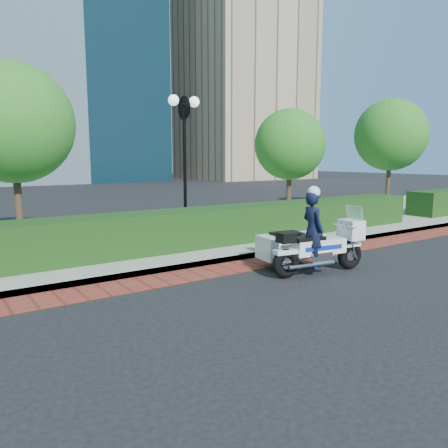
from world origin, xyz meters
TOP-DOWN VIEW (x-y plane):
  - ground at (0.00, 0.00)m, footprint 120.00×120.00m
  - brick_strip at (0.00, 1.50)m, footprint 60.00×1.00m
  - sidewalk at (0.00, 6.00)m, footprint 60.00×8.00m
  - hedge_main at (0.00, 3.60)m, footprint 18.00×1.20m
  - lamppost at (1.00, 5.20)m, footprint 1.02×0.70m
  - tree_b at (-3.50, 6.50)m, footprint 3.20×3.20m
  - tree_c at (6.50, 6.50)m, footprint 2.80×2.80m
  - tree_d at (13.00, 6.50)m, footprint 3.40×3.40m
  - tower_right at (28.00, 38.00)m, footprint 14.00×12.00m
  - police_motorcycle at (1.39, 0.39)m, footprint 2.39×1.85m

SIDE VIEW (x-z plane):
  - ground at x=0.00m, z-range 0.00..0.00m
  - brick_strip at x=0.00m, z-range 0.00..0.01m
  - sidewalk at x=0.00m, z-range 0.00..0.15m
  - hedge_main at x=0.00m, z-range 0.15..1.15m
  - police_motorcycle at x=1.39m, z-range -0.30..1.63m
  - lamppost at x=1.00m, z-range 0.85..5.06m
  - tree_c at x=6.50m, z-range 0.90..5.20m
  - tree_b at x=-3.50m, z-range 0.99..5.88m
  - tree_d at x=13.00m, z-range 1.03..6.19m
  - tower_right at x=28.00m, z-range 0.00..28.00m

